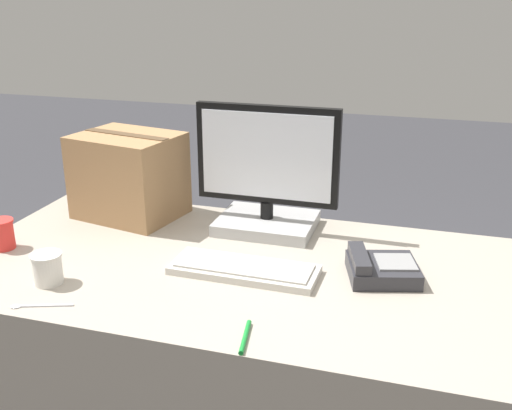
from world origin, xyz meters
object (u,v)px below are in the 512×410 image
(paper_cup_left, at_px, (2,234))
(paper_cup_right, at_px, (47,268))
(desk_phone, at_px, (380,268))
(spoon, at_px, (33,306))
(pen_marker, at_px, (245,337))
(cardboard_box, at_px, (129,176))
(keyboard, at_px, (243,269))
(monitor, at_px, (267,183))

(paper_cup_left, relative_size, paper_cup_right, 1.08)
(paper_cup_left, bearing_deg, desk_phone, 6.81)
(spoon, bearing_deg, pen_marker, 162.09)
(desk_phone, distance_m, cardboard_box, 0.97)
(keyboard, xyz_separation_m, paper_cup_left, (-0.79, -0.05, 0.04))
(desk_phone, distance_m, paper_cup_left, 1.18)
(keyboard, height_order, paper_cup_right, paper_cup_right)
(desk_phone, height_order, paper_cup_left, paper_cup_left)
(monitor, height_order, desk_phone, monitor)
(pen_marker, bearing_deg, paper_cup_left, -116.58)
(paper_cup_left, xyz_separation_m, pen_marker, (0.90, -0.28, -0.04))
(keyboard, bearing_deg, desk_phone, 13.91)
(paper_cup_right, bearing_deg, pen_marker, -10.47)
(monitor, relative_size, spoon, 3.03)
(paper_cup_left, height_order, paper_cup_right, paper_cup_left)
(desk_phone, bearing_deg, paper_cup_right, -176.78)
(monitor, xyz_separation_m, paper_cup_right, (-0.48, -0.56, -0.12))
(desk_phone, bearing_deg, monitor, 132.22)
(desk_phone, xyz_separation_m, pen_marker, (-0.27, -0.42, -0.02))
(keyboard, distance_m, paper_cup_left, 0.79)
(monitor, relative_size, paper_cup_right, 5.39)
(paper_cup_right, distance_m, cardboard_box, 0.57)
(paper_cup_right, bearing_deg, keyboard, 23.09)
(keyboard, height_order, spoon, keyboard)
(desk_phone, bearing_deg, paper_cup_left, 171.15)
(spoon, height_order, cardboard_box, cardboard_box)
(desk_phone, height_order, pen_marker, desk_phone)
(keyboard, relative_size, spoon, 2.71)
(monitor, bearing_deg, pen_marker, -78.51)
(keyboard, xyz_separation_m, desk_phone, (0.39, 0.09, 0.01))
(spoon, xyz_separation_m, pen_marker, (0.58, 0.01, 0.00))
(desk_phone, relative_size, pen_marker, 1.71)
(paper_cup_left, height_order, cardboard_box, cardboard_box)
(monitor, distance_m, cardboard_box, 0.51)
(paper_cup_right, bearing_deg, desk_phone, 18.88)
(cardboard_box, xyz_separation_m, pen_marker, (0.65, -0.67, -0.14))
(cardboard_box, bearing_deg, desk_phone, -15.05)
(cardboard_box, bearing_deg, paper_cup_left, -122.75)
(desk_phone, xyz_separation_m, cardboard_box, (-0.93, 0.25, 0.12))
(keyboard, bearing_deg, paper_cup_left, -175.37)
(desk_phone, relative_size, cardboard_box, 0.59)
(pen_marker, bearing_deg, spoon, -98.01)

